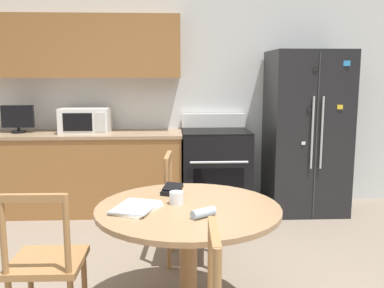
% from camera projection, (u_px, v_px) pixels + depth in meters
% --- Properties ---
extents(back_wall, '(5.20, 0.44, 2.60)m').
position_uv_depth(back_wall, '(151.00, 82.00, 4.97)').
color(back_wall, silver).
rests_on(back_wall, ground_plane).
extents(kitchen_counter, '(2.26, 0.64, 0.90)m').
position_uv_depth(kitchen_counter, '(81.00, 172.00, 4.79)').
color(kitchen_counter, '#936033').
rests_on(kitchen_counter, ground_plane).
extents(refrigerator, '(0.84, 0.73, 1.79)m').
position_uv_depth(refrigerator, '(306.00, 132.00, 4.78)').
color(refrigerator, black).
rests_on(refrigerator, ground_plane).
extents(oven_range, '(0.74, 0.68, 1.08)m').
position_uv_depth(oven_range, '(216.00, 170.00, 4.84)').
color(oven_range, black).
rests_on(oven_range, ground_plane).
extents(microwave, '(0.53, 0.38, 0.27)m').
position_uv_depth(microwave, '(86.00, 120.00, 4.72)').
color(microwave, white).
rests_on(microwave, kitchen_counter).
extents(countertop_tv, '(0.34, 0.16, 0.30)m').
position_uv_depth(countertop_tv, '(18.00, 118.00, 4.69)').
color(countertop_tv, black).
rests_on(countertop_tv, kitchen_counter).
extents(dining_table, '(1.14, 1.14, 0.74)m').
position_uv_depth(dining_table, '(188.00, 230.00, 2.64)').
color(dining_table, '#997551').
rests_on(dining_table, ground_plane).
extents(dining_chair_left, '(0.43, 0.43, 0.90)m').
position_uv_depth(dining_chair_left, '(46.00, 263.00, 2.53)').
color(dining_chair_left, '#9E7042').
rests_on(dining_chair_left, ground_plane).
extents(dining_chair_far, '(0.45, 0.45, 0.90)m').
position_uv_depth(dining_chair_far, '(188.00, 210.00, 3.51)').
color(dining_chair_far, '#9E7042').
rests_on(dining_chair_far, ground_plane).
extents(candle_glass, '(0.09, 0.09, 0.08)m').
position_uv_depth(candle_glass, '(177.00, 199.00, 2.67)').
color(candle_glass, silver).
rests_on(candle_glass, dining_table).
extents(folded_napkin, '(0.15, 0.13, 0.05)m').
position_uv_depth(folded_napkin, '(203.00, 213.00, 2.42)').
color(folded_napkin, '#A3BCDB').
rests_on(folded_napkin, dining_table).
extents(wallet, '(0.16, 0.16, 0.07)m').
position_uv_depth(wallet, '(172.00, 190.00, 2.88)').
color(wallet, black).
rests_on(wallet, dining_table).
extents(mail_stack, '(0.33, 0.37, 0.02)m').
position_uv_depth(mail_stack, '(136.00, 208.00, 2.56)').
color(mail_stack, white).
rests_on(mail_stack, dining_table).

